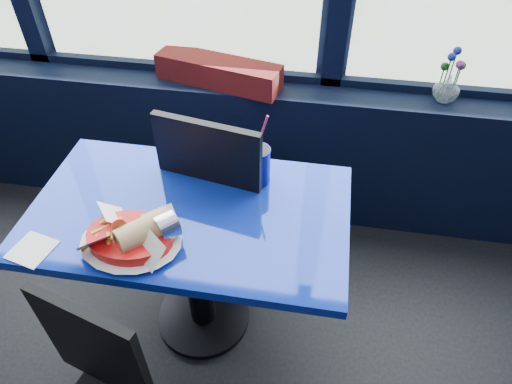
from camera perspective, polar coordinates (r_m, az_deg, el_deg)
name	(u,v)px	position (r m, az deg, el deg)	size (l,w,h in m)	color
window_sill	(186,140)	(2.66, -8.79, 6.44)	(5.00, 0.26, 0.80)	black
near_table	(193,241)	(1.87, -7.84, -6.10)	(1.20, 0.70, 0.75)	black
chair_near_back	(214,187)	(2.06, -5.28, 0.66)	(0.54, 0.54, 1.02)	black
planter_box	(218,72)	(2.34, -4.72, 14.76)	(0.63, 0.16, 0.13)	maroon
flower_vase	(448,85)	(2.36, 22.83, 12.19)	(0.15, 0.15, 0.26)	silver
food_basket	(132,237)	(1.63, -15.26, -5.39)	(0.38, 0.38, 0.12)	red
ketchup_bottle	(205,157)	(1.83, -6.35, 4.40)	(0.05, 0.05, 0.19)	red
soda_cup	(258,164)	(1.78, 0.25, 3.48)	(0.10, 0.10, 0.33)	#0D108F
napkin	(32,250)	(1.76, -26.20, -6.47)	(0.13, 0.13, 0.00)	white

